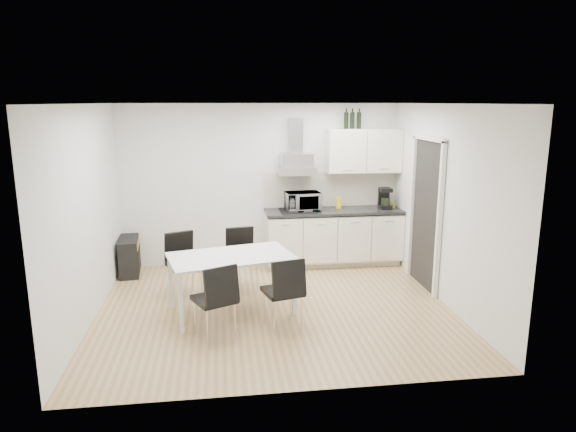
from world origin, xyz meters
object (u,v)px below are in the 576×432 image
object	(u,v)px
kitchenette	(336,214)
chair_near_right	(283,292)
guitar_amp	(129,256)
floor_speaker	(179,259)
chair_far_left	(184,266)
chair_near_left	(214,300)
dining_table	(231,261)
chair_far_right	(243,260)

from	to	relation	value
kitchenette	chair_near_right	size ratio (longest dim) A/B	2.86
guitar_amp	floor_speaker	world-z (taller)	guitar_amp
chair_far_left	chair_near_right	xyz separation A→B (m)	(1.20, -1.16, 0.00)
kitchenette	chair_far_left	size ratio (longest dim) A/B	2.86
chair_near_left	kitchenette	bearing A→B (deg)	26.35
chair_near_left	guitar_amp	size ratio (longest dim) A/B	1.25
dining_table	chair_far_right	world-z (taller)	chair_far_right
chair_far_right	chair_near_left	bearing A→B (deg)	66.57
dining_table	chair_near_left	bearing A→B (deg)	-120.40
chair_far_left	chair_far_right	world-z (taller)	same
chair_near_left	floor_speaker	xyz separation A→B (m)	(-0.59, 2.64, -0.31)
dining_table	guitar_amp	distance (m)	2.33
chair_near_right	guitar_amp	xyz separation A→B (m)	(-2.12, 2.25, -0.16)
kitchenette	floor_speaker	distance (m)	2.64
kitchenette	guitar_amp	distance (m)	3.32
chair_far_left	chair_near_right	size ratio (longest dim) A/B	1.00
kitchenette	dining_table	distance (m)	2.50
dining_table	chair_far_left	distance (m)	0.91
guitar_amp	floor_speaker	size ratio (longest dim) A/B	2.69
chair_far_right	chair_near_right	distance (m)	1.36
dining_table	chair_near_right	size ratio (longest dim) A/B	1.89
chair_near_left	guitar_amp	distance (m)	2.74
guitar_amp	chair_near_left	bearing A→B (deg)	-66.77
kitchenette	floor_speaker	size ratio (longest dim) A/B	9.58
chair_near_right	floor_speaker	distance (m)	2.87
dining_table	chair_far_right	bearing A→B (deg)	63.54
kitchenette	chair_near_right	world-z (taller)	kitchenette
chair_far_right	guitar_amp	xyz separation A→B (m)	(-1.71, 0.95, -0.16)
dining_table	chair_far_left	size ratio (longest dim) A/B	1.89
dining_table	floor_speaker	world-z (taller)	dining_table
chair_near_left	chair_far_right	bearing A→B (deg)	49.66
chair_far_right	floor_speaker	distance (m)	1.58
chair_far_right	floor_speaker	xyz separation A→B (m)	(-0.98, 1.20, -0.31)
kitchenette	floor_speaker	xyz separation A→B (m)	(-2.54, 0.17, -0.70)
dining_table	floor_speaker	distance (m)	2.19
chair_near_left	chair_far_left	bearing A→B (deg)	82.17
chair_near_left	chair_near_right	world-z (taller)	same
chair_near_right	floor_speaker	xyz separation A→B (m)	(-1.39, 2.50, -0.31)
chair_far_right	chair_near_right	size ratio (longest dim) A/B	1.00
chair_far_right	guitar_amp	size ratio (longest dim) A/B	1.25
chair_far_left	guitar_amp	xyz separation A→B (m)	(-0.92, 1.09, -0.16)
chair_far_right	chair_near_right	world-z (taller)	same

